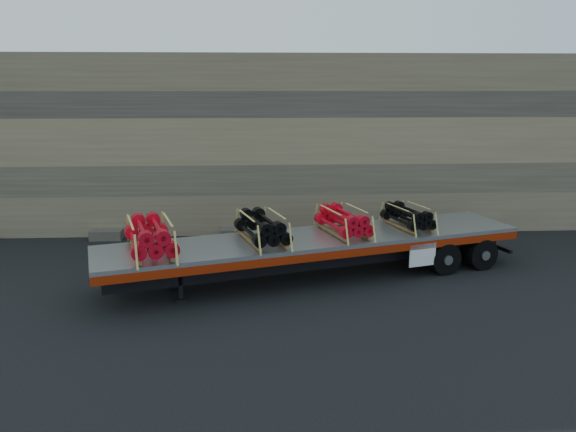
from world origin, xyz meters
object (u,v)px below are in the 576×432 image
trailer (315,257)px  bundle_midfront (262,229)px  bundle_front (150,237)px  bundle_midrear (343,222)px  bundle_rear (408,217)px

trailer → bundle_midfront: (-1.64, -0.49, 1.06)m
bundle_front → bundle_midfront: size_ratio=1.09×
trailer → bundle_midfront: bundle_midfront is taller
bundle_front → bundle_midrear: bearing=0.0°
bundle_front → bundle_midrear: bundle_front is taller
bundle_front → bundle_midrear: size_ratio=1.14×
bundle_rear → bundle_front: bearing=180.0°
bundle_midfront → bundle_rear: (4.74, 1.43, -0.06)m
bundle_front → bundle_midfront: bearing=-0.0°
bundle_front → bundle_midfront: (3.08, 0.93, -0.04)m
trailer → bundle_front: bearing=-180.0°
trailer → bundle_midrear: bearing=-0.0°
bundle_front → bundle_rear: size_ratio=1.27×
bundle_midrear → bundle_rear: (2.21, 0.66, -0.04)m
bundle_midfront → bundle_rear: bundle_midfront is taller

